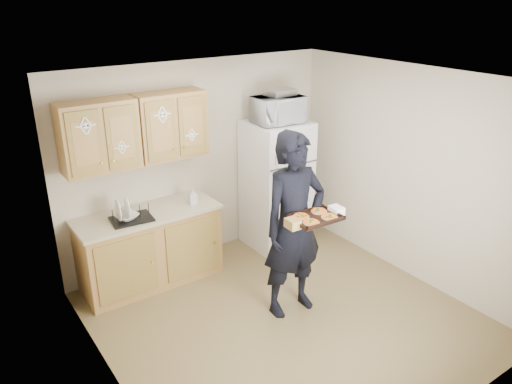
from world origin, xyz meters
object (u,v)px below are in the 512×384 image
at_px(person, 294,226).
at_px(baking_tray, 315,218).
at_px(dish_rack, 131,213).
at_px(microwave, 278,110).
at_px(refrigerator, 276,185).

xyz_separation_m(person, baking_tray, (0.01, -0.30, 0.20)).
relative_size(baking_tray, dish_rack, 1.08).
bearing_deg(microwave, baking_tray, -112.56).
bearing_deg(dish_rack, microwave, -0.42).
bearing_deg(person, microwave, 62.07).
relative_size(refrigerator, person, 0.85).
relative_size(person, microwave, 3.31).
height_order(person, dish_rack, person).
height_order(refrigerator, person, person).
relative_size(baking_tray, microwave, 0.79).
height_order(baking_tray, microwave, microwave).
distance_m(refrigerator, dish_rack, 2.02).
distance_m(refrigerator, microwave, 1.02).
relative_size(refrigerator, baking_tray, 3.56).
height_order(refrigerator, dish_rack, refrigerator).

